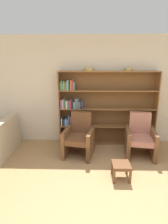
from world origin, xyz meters
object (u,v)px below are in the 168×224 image
(bowl_olive, at_px, (89,69))
(armchair_leather, at_px, (79,137))
(bookshelf, at_px, (98,109))
(armchair_cushioned, at_px, (140,138))
(footstool, at_px, (121,167))
(bowl_brass, at_px, (128,69))

(bowl_olive, relative_size, armchair_leather, 0.27)
(bookshelf, distance_m, armchair_leather, 0.93)
(armchair_cushioned, distance_m, footstool, 1.10)
(bowl_olive, height_order, footstool, bowl_olive)
(armchair_leather, distance_m, armchair_cushioned, 1.40)
(bookshelf, relative_size, armchair_cushioned, 2.53)
(bookshelf, xyz_separation_m, armchair_cushioned, (0.93, -0.62, -0.51))
(armchair_cushioned, bearing_deg, footstool, 65.16)
(bookshelf, height_order, bowl_brass, bowl_brass)
(armchair_cushioned, xyz_separation_m, footstool, (-0.59, -0.91, -0.17))
(bowl_brass, xyz_separation_m, footstool, (-0.35, -1.52, -1.69))
(bowl_brass, distance_m, armchair_leather, 2.00)
(footstool, bearing_deg, bookshelf, 102.59)
(bookshelf, xyz_separation_m, footstool, (0.34, -1.54, -0.68))
(armchair_leather, distance_m, footstool, 1.23)
(armchair_leather, bearing_deg, bowl_brass, -141.50)
(bowl_olive, height_order, armchair_cushioned, bowl_olive)
(footstool, bearing_deg, bowl_brass, 76.98)
(bookshelf, height_order, bowl_olive, bowl_olive)
(bookshelf, xyz_separation_m, armchair_leather, (-0.47, -0.63, -0.51))
(bowl_olive, bearing_deg, footstool, -68.69)
(bookshelf, distance_m, bowl_olive, 1.04)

